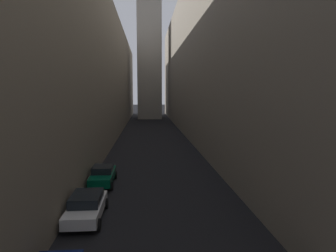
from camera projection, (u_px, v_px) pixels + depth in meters
The scene contains 6 objects.
ground_plane at pixel (153, 139), 45.81m from camera, with size 264.00×264.00×0.00m, color black.
building_block_left at pixel (84, 74), 45.85m from camera, with size 10.34×108.00×20.18m, color #756B5B.
building_block_right at pixel (225, 58), 47.19m from camera, with size 12.69×108.00×25.63m, color gray.
clock_tower at pixel (149, 11), 79.41m from camera, with size 7.27×7.27×56.27m.
parked_car_left_third at pixel (86, 206), 16.77m from camera, with size 2.03×4.37×1.47m.
parked_car_left_far at pixel (103, 175), 23.08m from camera, with size 1.88×4.24×1.49m.
Camera 1 is at (-0.91, 2.67, 7.26)m, focal length 31.21 mm.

